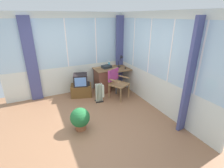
# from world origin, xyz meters

# --- Properties ---
(ground) EXTENTS (4.81, 4.94, 0.06)m
(ground) POSITION_xyz_m (0.00, 0.00, -0.03)
(ground) COLOR #946647
(north_window_panel) EXTENTS (3.81, 0.07, 2.52)m
(north_window_panel) POSITION_xyz_m (-0.00, 2.00, 1.26)
(north_window_panel) COLOR silver
(north_window_panel) RESTS_ON ground
(east_window_panel) EXTENTS (0.07, 3.94, 2.52)m
(east_window_panel) POSITION_xyz_m (1.93, 0.00, 1.26)
(east_window_panel) COLOR silver
(east_window_panel) RESTS_ON ground
(curtain_north_left) EXTENTS (0.32, 0.07, 2.42)m
(curtain_north_left) POSITION_xyz_m (-1.05, 1.92, 1.21)
(curtain_north_left) COLOR #484C81
(curtain_north_left) RESTS_ON ground
(curtain_corner) EXTENTS (0.32, 0.08, 2.42)m
(curtain_corner) POSITION_xyz_m (1.80, 1.87, 1.21)
(curtain_corner) COLOR #484C81
(curtain_corner) RESTS_ON ground
(curtain_east_far) EXTENTS (0.32, 0.10, 2.42)m
(curtain_east_far) POSITION_xyz_m (1.85, -1.08, 1.21)
(curtain_east_far) COLOR #484C81
(curtain_east_far) RESTS_ON ground
(desk) EXTENTS (1.12, 0.80, 0.77)m
(desk) POSITION_xyz_m (1.04, 1.64, 0.41)
(desk) COLOR brown
(desk) RESTS_ON ground
(desk_lamp) EXTENTS (0.24, 0.21, 0.42)m
(desk_lamp) POSITION_xyz_m (1.69, 1.57, 1.05)
(desk_lamp) COLOR black
(desk_lamp) RESTS_ON desk
(tv_remote) EXTENTS (0.12, 0.15, 0.02)m
(tv_remote) POSITION_xyz_m (1.75, 1.39, 0.78)
(tv_remote) COLOR black
(tv_remote) RESTS_ON desk
(spray_bottle) EXTENTS (0.06, 0.06, 0.22)m
(spray_bottle) POSITION_xyz_m (1.34, 1.81, 0.87)
(spray_bottle) COLOR #4AB5CD
(spray_bottle) RESTS_ON desk
(paper_tray) EXTENTS (0.34, 0.28, 0.09)m
(paper_tray) POSITION_xyz_m (1.20, 1.70, 0.81)
(paper_tray) COLOR #252B2F
(paper_tray) RESTS_ON desk
(wooden_armchair) EXTENTS (0.65, 0.65, 0.92)m
(wooden_armchair) POSITION_xyz_m (1.21, 1.02, 0.59)
(wooden_armchair) COLOR olive
(wooden_armchair) RESTS_ON ground
(tv_on_stand) EXTENTS (0.74, 0.60, 0.73)m
(tv_on_stand) POSITION_xyz_m (0.25, 1.56, 0.32)
(tv_on_stand) COLOR brown
(tv_on_stand) RESTS_ON ground
(space_heater) EXTENTS (0.27, 0.19, 0.57)m
(space_heater) POSITION_xyz_m (0.64, 0.94, 0.29)
(space_heater) COLOR silver
(space_heater) RESTS_ON ground
(potted_plant) EXTENTS (0.44, 0.44, 0.53)m
(potted_plant) POSITION_xyz_m (-0.25, -0.11, 0.29)
(potted_plant) COLOR #9C5836
(potted_plant) RESTS_ON ground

